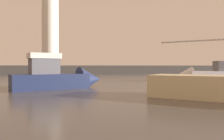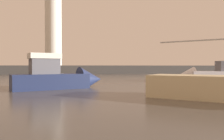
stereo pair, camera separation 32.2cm
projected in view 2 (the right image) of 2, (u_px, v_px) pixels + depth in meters
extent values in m
plane|color=#4C4742|center=(109.00, 80.00, 28.13)|extent=(220.00, 220.00, 0.00)
cube|color=#423F3D|center=(91.00, 70.00, 54.03)|extent=(90.52, 5.28, 1.93)
cylinder|color=silver|center=(53.00, 32.00, 52.34)|extent=(3.77, 3.77, 15.79)
cube|color=#1E284C|center=(50.00, 81.00, 17.64)|extent=(6.14, 4.00, 1.17)
cone|color=#1E284C|center=(90.00, 79.00, 19.33)|extent=(2.59, 2.67, 2.12)
cube|color=#595960|center=(44.00, 66.00, 17.39)|extent=(2.46, 2.08, 1.18)
cube|color=silver|center=(44.00, 56.00, 17.38)|extent=(2.71, 2.28, 0.41)
cube|color=silver|center=(216.00, 76.00, 26.12)|extent=(6.45, 2.97, 1.20)
cone|color=silver|center=(185.00, 76.00, 25.97)|extent=(2.19, 2.30, 2.06)
cylinder|color=#B7B7BC|center=(203.00, 40.00, 12.44)|extent=(3.72, 3.22, 0.09)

